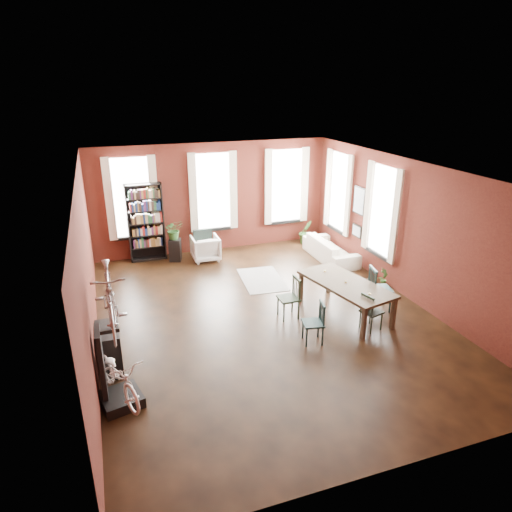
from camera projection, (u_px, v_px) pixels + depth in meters
name	position (u px, v px, depth m)	size (l,w,h in m)	color
room	(267.00, 214.00, 9.84)	(9.00, 9.04, 3.22)	black
dining_table	(345.00, 298.00, 9.97)	(1.00, 2.20, 0.75)	#483B2B
dining_chair_a	(313.00, 323.00, 8.86)	(0.39, 0.39, 0.85)	#193738
dining_chair_b	(288.00, 298.00, 9.80)	(0.42, 0.42, 0.91)	black
dining_chair_c	(372.00, 311.00, 9.34)	(0.37, 0.37, 0.81)	black
dining_chair_d	(380.00, 289.00, 10.12)	(0.46, 0.46, 1.00)	#1B3A3C
bookshelf	(146.00, 223.00, 12.77)	(1.00, 0.32, 2.20)	black
white_armchair	(205.00, 247.00, 12.99)	(0.75, 0.70, 0.77)	silver
cream_sofa	(331.00, 246.00, 13.04)	(2.08, 0.61, 0.81)	beige
striped_rug	(262.00, 280.00, 11.80)	(1.02, 1.64, 0.01)	black
bike_trainer	(121.00, 399.00, 7.26)	(0.61, 0.61, 0.18)	black
bike_wall_rack	(102.00, 367.00, 7.13)	(0.16, 0.60, 1.30)	black
console_table	(109.00, 349.00, 8.05)	(0.40, 0.80, 0.80)	black
plant_stand	(175.00, 250.00, 12.96)	(0.32, 0.32, 0.64)	black
plant_by_sofa	(305.00, 238.00, 14.42)	(0.41, 0.74, 0.33)	#305D25
plant_small	(383.00, 282.00, 11.48)	(0.24, 0.45, 0.16)	#2F5F26
bicycle_floor	(116.00, 357.00, 6.93)	(0.51, 0.77, 1.46)	silver
bicycle_hung	(107.00, 278.00, 6.67)	(0.47, 1.00, 1.66)	#A5A8AD
plant_on_stand	(174.00, 232.00, 12.80)	(0.50, 0.56, 0.43)	#295823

